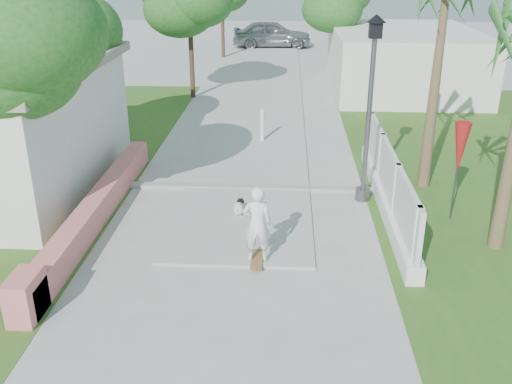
# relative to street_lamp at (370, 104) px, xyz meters

# --- Properties ---
(ground) EXTENTS (90.00, 90.00, 0.00)m
(ground) POSITION_rel_street_lamp_xyz_m (-2.90, -5.50, -2.43)
(ground) COLOR #B7B7B2
(ground) RESTS_ON ground
(path_strip) EXTENTS (3.20, 36.00, 0.06)m
(path_strip) POSITION_rel_street_lamp_xyz_m (-2.90, 14.50, -2.40)
(path_strip) COLOR #B7B7B2
(path_strip) RESTS_ON ground
(curb) EXTENTS (6.50, 0.25, 0.10)m
(curb) POSITION_rel_street_lamp_xyz_m (-2.90, 0.50, -2.38)
(curb) COLOR #999993
(curb) RESTS_ON ground
(grass_left) EXTENTS (8.00, 20.00, 0.01)m
(grass_left) POSITION_rel_street_lamp_xyz_m (-9.90, 2.50, -2.42)
(grass_left) COLOR #38611E
(grass_left) RESTS_ON ground
(grass_right) EXTENTS (8.00, 20.00, 0.01)m
(grass_right) POSITION_rel_street_lamp_xyz_m (4.10, 2.50, -2.42)
(grass_right) COLOR #38611E
(grass_right) RESTS_ON ground
(pink_wall) EXTENTS (0.45, 8.20, 0.80)m
(pink_wall) POSITION_rel_street_lamp_xyz_m (-6.20, -1.95, -2.11)
(pink_wall) COLOR #D9706F
(pink_wall) RESTS_ON ground
(lattice_fence) EXTENTS (0.35, 7.00, 1.50)m
(lattice_fence) POSITION_rel_street_lamp_xyz_m (0.50, -0.50, -1.88)
(lattice_fence) COLOR white
(lattice_fence) RESTS_ON ground
(building_right) EXTENTS (6.00, 8.00, 2.60)m
(building_right) POSITION_rel_street_lamp_xyz_m (3.10, 12.50, -1.13)
(building_right) COLOR silver
(building_right) RESTS_ON ground
(street_lamp) EXTENTS (0.44, 0.44, 4.44)m
(street_lamp) POSITION_rel_street_lamp_xyz_m (0.00, 0.00, 0.00)
(street_lamp) COLOR #59595E
(street_lamp) RESTS_ON ground
(bollard) EXTENTS (0.14, 0.14, 1.09)m
(bollard) POSITION_rel_street_lamp_xyz_m (-2.70, 4.50, -1.84)
(bollard) COLOR white
(bollard) RESTS_ON ground
(patio_umbrella) EXTENTS (0.36, 0.36, 2.30)m
(patio_umbrella) POSITION_rel_street_lamp_xyz_m (1.90, -1.00, -0.74)
(patio_umbrella) COLOR #59595E
(patio_umbrella) RESTS_ON ground
(tree_left_mid) EXTENTS (3.20, 3.20, 4.85)m
(tree_left_mid) POSITION_rel_street_lamp_xyz_m (-8.38, 2.98, 1.07)
(tree_left_mid) COLOR #4C3826
(tree_left_mid) RESTS_ON ground
(tree_path_left) EXTENTS (3.40, 3.40, 5.23)m
(tree_path_left) POSITION_rel_street_lamp_xyz_m (-5.88, 10.48, 1.39)
(tree_path_left) COLOR #4C3826
(tree_path_left) RESTS_ON ground
(tree_path_right) EXTENTS (3.00, 3.00, 4.79)m
(tree_path_right) POSITION_rel_street_lamp_xyz_m (0.32, 14.48, 1.07)
(tree_path_right) COLOR #4C3826
(tree_path_right) RESTS_ON ground
(palm_far) EXTENTS (1.80, 1.80, 5.30)m
(palm_far) POSITION_rel_street_lamp_xyz_m (1.70, 1.00, 2.06)
(palm_far) COLOR brown
(palm_far) RESTS_ON ground
(skateboarder) EXTENTS (0.83, 2.75, 1.64)m
(skateboarder) POSITION_rel_street_lamp_xyz_m (-2.69, -2.53, -1.68)
(skateboarder) COLOR olive
(skateboarder) RESTS_ON ground
(dog) EXTENTS (0.31, 0.58, 0.40)m
(dog) POSITION_rel_street_lamp_xyz_m (-2.98, -1.12, -2.21)
(dog) COLOR silver
(dog) RESTS_ON ground
(parked_car) EXTENTS (5.04, 2.25, 1.68)m
(parked_car) POSITION_rel_street_lamp_xyz_m (-2.98, 24.29, -1.58)
(parked_car) COLOR #A6A8AE
(parked_car) RESTS_ON ground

